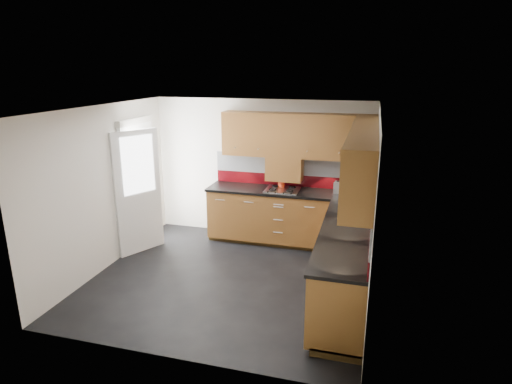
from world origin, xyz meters
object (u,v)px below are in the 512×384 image
(gas_hob, at_px, (282,190))
(utensil_pot, at_px, (281,183))
(toaster, at_px, (342,188))
(food_processor, at_px, (356,198))

(gas_hob, relative_size, utensil_pot, 1.40)
(utensil_pot, xyz_separation_m, toaster, (1.02, -0.04, 0.00))
(food_processor, bearing_deg, toaster, 108.94)
(utensil_pot, relative_size, toaster, 1.42)
(gas_hob, bearing_deg, utensil_pot, 107.61)
(gas_hob, relative_size, toaster, 1.99)
(gas_hob, bearing_deg, toaster, 6.25)
(gas_hob, xyz_separation_m, toaster, (0.97, 0.11, 0.08))
(utensil_pot, bearing_deg, toaster, -2.43)
(utensil_pot, distance_m, toaster, 1.02)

